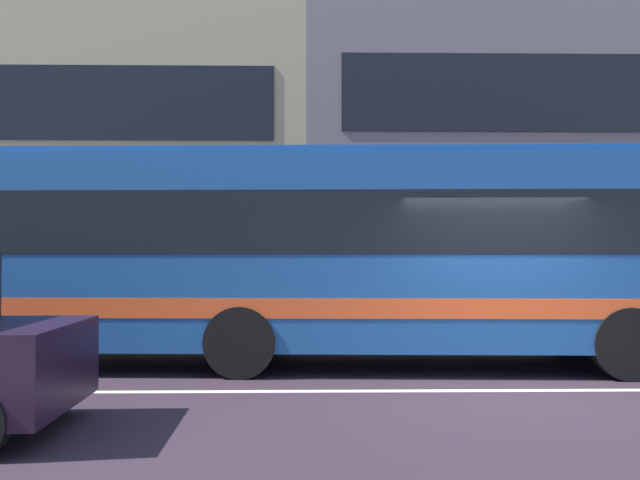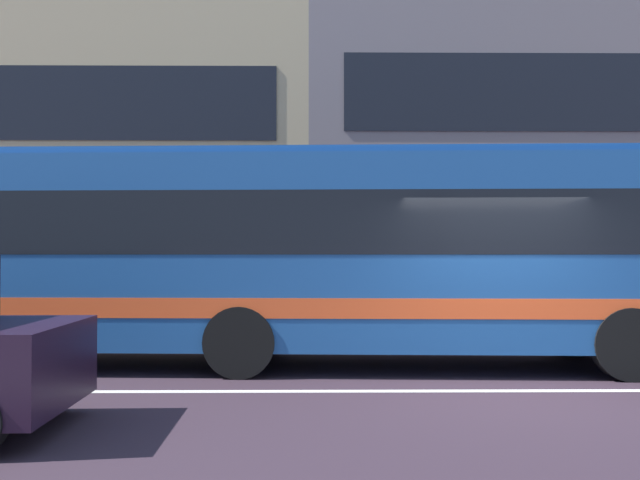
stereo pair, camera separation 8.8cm
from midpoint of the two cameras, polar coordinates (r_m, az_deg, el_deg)
name	(u,v)px [view 1 (the left image)]	position (r m, az deg, el deg)	size (l,w,h in m)	color
ground_plane	(512,391)	(9.22, 15.29, -11.92)	(160.00, 160.00, 0.00)	#31232E
lane_centre_line	(512,390)	(9.22, 15.29, -11.90)	(60.00, 0.16, 0.01)	silver
transit_bus	(295,249)	(10.74, -2.29, -0.78)	(11.40, 3.03, 3.27)	#1D4D8C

